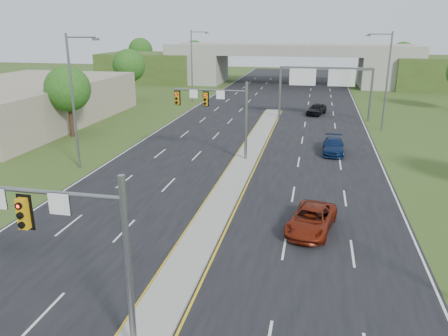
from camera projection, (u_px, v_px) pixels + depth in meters
road at (260, 135)px, 48.53m from camera, size 24.00×160.00×0.02m
median at (242, 166)px, 37.34m from camera, size 2.00×54.00×0.16m
lane_markings at (246, 149)px, 42.98m from camera, size 23.72×160.00×0.01m
signal_mast_near at (63, 234)px, 14.89m from camera, size 6.62×0.60×7.00m
signal_mast_far at (221, 108)px, 38.15m from camera, size 6.62×0.60×7.00m
sign_gantry at (324, 79)px, 54.82m from camera, size 11.58×0.44×6.67m
overpass at (289, 67)px, 89.30m from camera, size 80.00×14.00×8.10m
lightpole_l_mid at (75, 96)px, 35.32m from camera, size 2.85×0.25×11.00m
lightpole_l_far at (193, 63)px, 67.88m from camera, size 2.85×0.25×11.00m
lightpole_r_far at (386, 77)px, 48.67m from camera, size 2.85×0.25×11.00m
tree_l_near at (68, 89)px, 46.23m from camera, size 4.80×4.80×7.60m
tree_l_mid at (129, 65)px, 70.18m from camera, size 5.20×5.20×8.12m
tree_back_a at (141, 50)px, 109.13m from camera, size 6.00×6.00×8.85m
tree_back_b at (195, 52)px, 106.46m from camera, size 5.60×5.60×8.32m
tree_back_c at (403, 55)px, 96.97m from camera, size 5.60×5.60×8.32m
commercial_building at (19, 103)px, 53.69m from camera, size 18.00×30.00×5.00m
car_far_a at (311, 219)px, 25.55m from camera, size 3.26×5.38×1.40m
car_far_b at (333, 146)px, 41.27m from camera, size 2.04×4.83×1.39m
car_far_c at (317, 109)px, 59.34m from camera, size 3.06×4.82×1.53m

